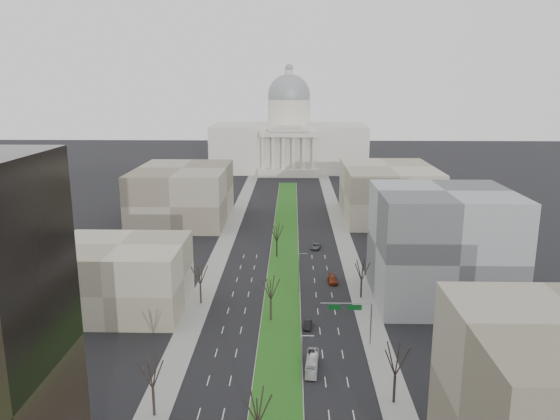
# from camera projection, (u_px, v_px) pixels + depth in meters

# --- Properties ---
(ground) EXTENTS (600.00, 600.00, 0.00)m
(ground) POSITION_uv_depth(u_px,v_px,m) (284.00, 257.00, 146.74)
(ground) COLOR black
(ground) RESTS_ON ground
(median) EXTENTS (8.00, 222.03, 0.20)m
(median) POSITION_uv_depth(u_px,v_px,m) (284.00, 258.00, 145.73)
(median) COLOR #999993
(median) RESTS_ON ground
(sidewalk_left) EXTENTS (5.00, 330.00, 0.15)m
(sidewalk_left) POSITION_uv_depth(u_px,v_px,m) (205.00, 291.00, 122.79)
(sidewalk_left) COLOR gray
(sidewalk_left) RESTS_ON ground
(sidewalk_right) EXTENTS (5.00, 330.00, 0.15)m
(sidewalk_right) POSITION_uv_depth(u_px,v_px,m) (360.00, 292.00, 121.99)
(sidewalk_right) COLOR gray
(sidewalk_right) RESTS_ON ground
(capitol) EXTENTS (80.00, 46.00, 55.00)m
(capitol) POSITION_uv_depth(u_px,v_px,m) (289.00, 139.00, 288.55)
(capitol) COLOR beige
(capitol) RESTS_ON ground
(building_beige_left) EXTENTS (26.00, 22.00, 14.00)m
(building_beige_left) POSITION_uv_depth(u_px,v_px,m) (121.00, 277.00, 111.83)
(building_beige_left) COLOR gray
(building_beige_left) RESTS_ON ground
(building_grey_right) EXTENTS (28.00, 26.00, 24.00)m
(building_grey_right) POSITION_uv_depth(u_px,v_px,m) (442.00, 246.00, 115.96)
(building_grey_right) COLOR #5B5E60
(building_grey_right) RESTS_ON ground
(building_far_left) EXTENTS (30.00, 40.00, 18.00)m
(building_far_left) POSITION_uv_depth(u_px,v_px,m) (183.00, 194.00, 184.40)
(building_far_left) COLOR #7B705E
(building_far_left) RESTS_ON ground
(building_far_right) EXTENTS (30.00, 40.00, 18.00)m
(building_far_right) POSITION_uv_depth(u_px,v_px,m) (388.00, 192.00, 187.65)
(building_far_right) COLOR gray
(building_far_right) RESTS_ON ground
(tree_left_mid) EXTENTS (5.40, 5.40, 9.72)m
(tree_left_mid) POSITION_uv_depth(u_px,v_px,m) (152.00, 371.00, 75.47)
(tree_left_mid) COLOR black
(tree_left_mid) RESTS_ON ground
(tree_left_far) EXTENTS (5.28, 5.28, 9.50)m
(tree_left_far) POSITION_uv_depth(u_px,v_px,m) (200.00, 273.00, 114.42)
(tree_left_far) COLOR black
(tree_left_far) RESTS_ON ground
(tree_right_mid) EXTENTS (5.52, 5.52, 9.94)m
(tree_right_mid) POSITION_uv_depth(u_px,v_px,m) (396.00, 359.00, 78.53)
(tree_right_mid) COLOR black
(tree_right_mid) RESTS_ON ground
(tree_right_far) EXTENTS (5.04, 5.04, 9.07)m
(tree_right_far) POSITION_uv_depth(u_px,v_px,m) (362.00, 270.00, 117.60)
(tree_right_far) COLOR black
(tree_right_far) RESTS_ON ground
(tree_median_a) EXTENTS (5.40, 5.40, 9.72)m
(tree_median_a) POSITION_uv_depth(u_px,v_px,m) (258.00, 406.00, 67.33)
(tree_median_a) COLOR black
(tree_median_a) RESTS_ON ground
(tree_median_b) EXTENTS (5.40, 5.40, 9.72)m
(tree_median_b) POSITION_uv_depth(u_px,v_px,m) (271.00, 287.00, 106.25)
(tree_median_b) COLOR black
(tree_median_b) RESTS_ON ground
(tree_median_c) EXTENTS (5.40, 5.40, 9.72)m
(tree_median_c) POSITION_uv_depth(u_px,v_px,m) (277.00, 232.00, 145.18)
(tree_median_c) COLOR black
(tree_median_c) RESTS_ON ground
(streetlamp_median_b) EXTENTS (1.90, 0.20, 9.16)m
(streetlamp_median_b) POSITION_uv_depth(u_px,v_px,m) (302.00, 362.00, 82.30)
(streetlamp_median_b) COLOR gray
(streetlamp_median_b) RESTS_ON ground
(streetlamp_median_c) EXTENTS (1.90, 0.20, 9.16)m
(streetlamp_median_c) POSITION_uv_depth(u_px,v_px,m) (299.00, 272.00, 121.22)
(streetlamp_median_c) COLOR gray
(streetlamp_median_c) RESTS_ON ground
(mast_arm_signs) EXTENTS (9.12, 0.24, 8.09)m
(mast_arm_signs) POSITION_uv_depth(u_px,v_px,m) (356.00, 313.00, 96.40)
(mast_arm_signs) COLOR gray
(mast_arm_signs) RESTS_ON ground
(car_black) EXTENTS (1.86, 4.31, 1.38)m
(car_black) POSITION_uv_depth(u_px,v_px,m) (308.00, 324.00, 104.54)
(car_black) COLOR black
(car_black) RESTS_ON ground
(car_red) EXTENTS (2.26, 5.21, 1.49)m
(car_red) POSITION_uv_depth(u_px,v_px,m) (332.00, 280.00, 127.97)
(car_red) COLOR maroon
(car_red) RESTS_ON ground
(car_grey_far) EXTENTS (3.07, 5.35, 1.41)m
(car_grey_far) POSITION_uv_depth(u_px,v_px,m) (316.00, 246.00, 154.06)
(car_grey_far) COLOR #505458
(car_grey_far) RESTS_ON ground
(box_van) EXTENTS (2.53, 8.04, 2.20)m
(box_van) POSITION_uv_depth(u_px,v_px,m) (312.00, 363.00, 89.28)
(box_van) COLOR silver
(box_van) RESTS_ON ground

